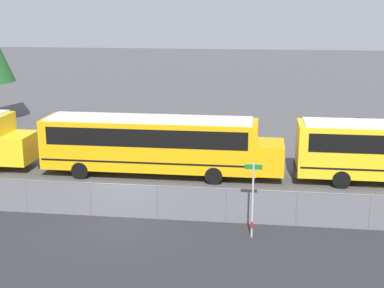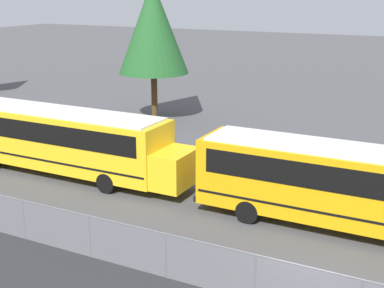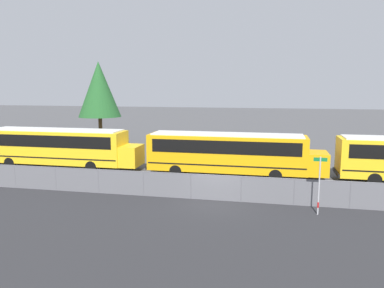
% 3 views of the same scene
% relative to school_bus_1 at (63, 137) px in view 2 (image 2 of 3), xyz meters
% --- Properties ---
extents(school_bus_1, '(13.53, 2.63, 3.30)m').
position_rel_school_bus_1_xyz_m(school_bus_1, '(0.00, 0.00, 0.00)').
color(school_bus_1, yellow).
rests_on(school_bus_1, ground_plane).
extents(school_bus_2, '(13.53, 2.63, 3.30)m').
position_rel_school_bus_1_xyz_m(school_bus_2, '(14.44, -0.09, 0.00)').
color(school_bus_2, '#EDA80F').
rests_on(school_bus_2, ground_plane).
extents(tree_2, '(4.92, 4.92, 9.73)m').
position_rel_school_bus_1_xyz_m(tree_2, '(-2.19, 12.42, 4.56)').
color(tree_2, '#51381E').
rests_on(tree_2, ground_plane).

